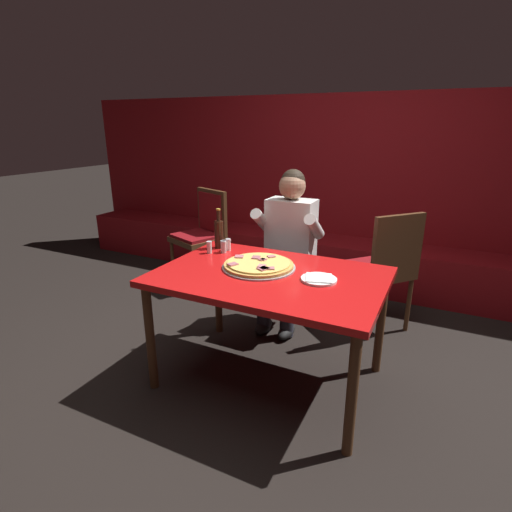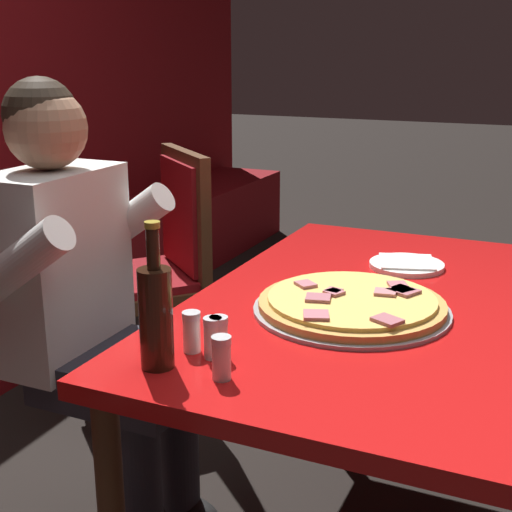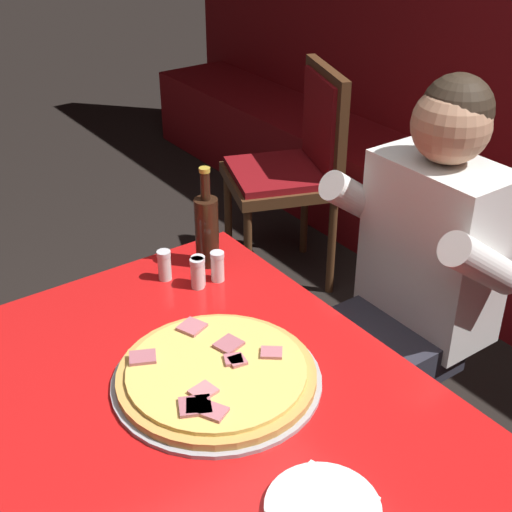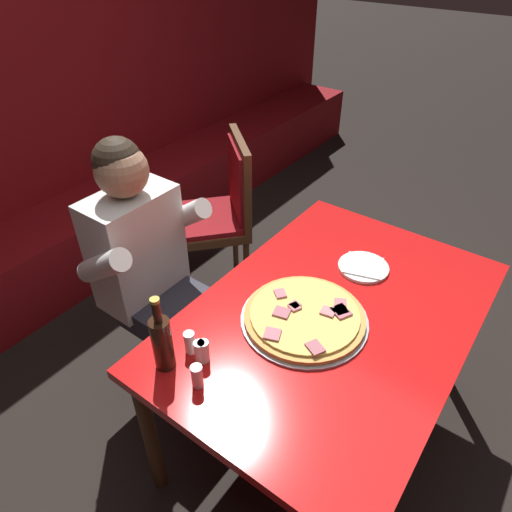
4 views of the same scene
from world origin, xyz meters
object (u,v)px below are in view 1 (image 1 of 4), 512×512
(diner_seated_blue_shirt, at_px, (287,243))
(shaker_parmesan, at_px, (228,245))
(shaker_oregano, at_px, (223,247))
(dining_chair_near_right, at_px, (385,263))
(pizza, at_px, (259,265))
(shaker_black_pepper, at_px, (209,248))
(beer_bottle, at_px, (219,233))
(main_dining_table, at_px, (270,285))
(shaker_red_pepper_flakes, at_px, (224,248))
(plate_white_paper, at_px, (319,279))
(dining_chair_near_left, at_px, (203,230))

(diner_seated_blue_shirt, bearing_deg, shaker_parmesan, -119.09)
(shaker_oregano, relative_size, dining_chair_near_right, 0.09)
(pizza, distance_m, diner_seated_blue_shirt, 0.71)
(shaker_parmesan, xyz_separation_m, shaker_black_pepper, (-0.09, -0.11, 0.00))
(beer_bottle, xyz_separation_m, shaker_black_pepper, (0.00, -0.14, -0.07))
(shaker_oregano, bearing_deg, diner_seated_blue_shirt, 62.59)
(pizza, bearing_deg, shaker_black_pepper, 164.90)
(shaker_oregano, bearing_deg, main_dining_table, -27.41)
(pizza, relative_size, shaker_black_pepper, 5.40)
(main_dining_table, height_order, shaker_red_pepper_flakes, shaker_red_pepper_flakes)
(plate_white_paper, xyz_separation_m, shaker_red_pepper_flakes, (-0.76, 0.21, 0.03))
(main_dining_table, relative_size, shaker_black_pepper, 15.91)
(plate_white_paper, bearing_deg, shaker_black_pepper, 169.49)
(diner_seated_blue_shirt, bearing_deg, shaker_oregano, -117.41)
(shaker_oregano, bearing_deg, shaker_parmesan, 79.40)
(plate_white_paper, bearing_deg, shaker_oregano, 164.28)
(plate_white_paper, distance_m, shaker_parmesan, 0.81)
(dining_chair_near_right, xyz_separation_m, dining_chair_near_left, (-1.84, 0.24, 0.00))
(diner_seated_blue_shirt, bearing_deg, shaker_black_pepper, -120.95)
(main_dining_table, xyz_separation_m, pizza, (-0.11, 0.07, 0.09))
(main_dining_table, height_order, dining_chair_near_left, dining_chair_near_left)
(shaker_black_pepper, relative_size, diner_seated_blue_shirt, 0.07)
(shaker_red_pepper_flakes, bearing_deg, beer_bottle, 135.36)
(shaker_red_pepper_flakes, height_order, shaker_black_pepper, same)
(shaker_black_pepper, xyz_separation_m, shaker_oregano, (0.08, 0.06, 0.00))
(plate_white_paper, height_order, shaker_black_pepper, shaker_black_pepper)
(shaker_red_pepper_flakes, height_order, shaker_oregano, same)
(diner_seated_blue_shirt, xyz_separation_m, dining_chair_near_left, (-1.11, 0.48, -0.13))
(plate_white_paper, xyz_separation_m, diner_seated_blue_shirt, (-0.50, 0.74, -0.04))
(main_dining_table, xyz_separation_m, shaker_black_pepper, (-0.55, 0.18, 0.11))
(main_dining_table, distance_m, plate_white_paper, 0.31)
(beer_bottle, height_order, shaker_parmesan, beer_bottle)
(shaker_oregano, height_order, dining_chair_near_left, dining_chair_near_left)
(shaker_oregano, height_order, diner_seated_blue_shirt, diner_seated_blue_shirt)
(shaker_parmesan, relative_size, shaker_red_pepper_flakes, 1.00)
(beer_bottle, xyz_separation_m, shaker_red_pepper_flakes, (0.09, -0.09, -0.07))
(shaker_oregano, bearing_deg, dining_chair_near_left, 129.80)
(main_dining_table, height_order, shaker_black_pepper, shaker_black_pepper)
(main_dining_table, height_order, shaker_oregano, shaker_oregano)
(plate_white_paper, xyz_separation_m, dining_chair_near_left, (-1.61, 1.22, -0.17))
(main_dining_table, height_order, plate_white_paper, plate_white_paper)
(main_dining_table, relative_size, shaker_parmesan, 15.91)
(plate_white_paper, relative_size, dining_chair_near_right, 0.21)
(beer_bottle, bearing_deg, diner_seated_blue_shirt, 51.66)
(shaker_oregano, distance_m, diner_seated_blue_shirt, 0.60)
(shaker_red_pepper_flakes, distance_m, dining_chair_near_left, 1.33)
(pizza, bearing_deg, dining_chair_near_left, 135.43)
(diner_seated_blue_shirt, bearing_deg, dining_chair_near_right, 18.07)
(plate_white_paper, relative_size, beer_bottle, 0.72)
(shaker_parmesan, bearing_deg, beer_bottle, 164.13)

